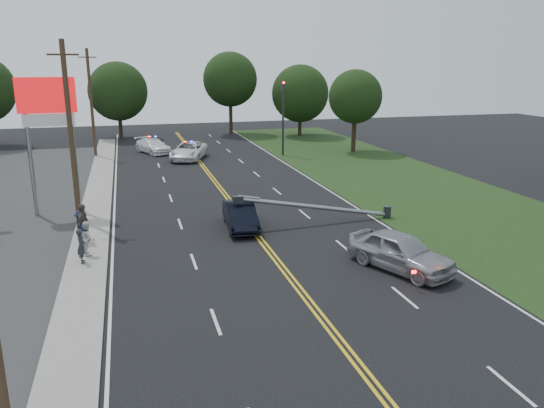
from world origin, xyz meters
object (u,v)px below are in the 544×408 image
object	(u,v)px
pylon_sign	(48,113)
traffic_signal	(283,112)
crashed_sedan	(240,215)
waiting_sedan	(400,251)
emergency_b	(153,146)
bystander_c	(81,226)
emergency_a	(189,151)
utility_pole_mid	(71,133)
bystander_b	(87,238)
bystander_d	(83,223)
fallen_streetlight	(324,207)
bystander_a	(81,246)
utility_pole_far	(91,103)

from	to	relation	value
pylon_sign	traffic_signal	bearing A→B (deg)	40.39
crashed_sedan	waiting_sedan	world-z (taller)	waiting_sedan
emergency_b	bystander_c	size ratio (longest dim) A/B	3.06
waiting_sedan	emergency_a	size ratio (longest dim) A/B	0.87
pylon_sign	utility_pole_mid	bearing A→B (deg)	-56.98
waiting_sedan	bystander_b	xyz separation A→B (m)	(-13.27, 5.34, 0.07)
bystander_d	fallen_streetlight	bearing A→B (deg)	-73.07
waiting_sedan	emergency_b	xyz separation A→B (m)	(-8.68, 34.03, -0.13)
traffic_signal	bystander_d	bearing A→B (deg)	-127.44
crashed_sedan	bystander_d	xyz separation A→B (m)	(-8.07, -0.49, 0.37)
pylon_sign	fallen_streetlight	distance (m)	16.66
traffic_signal	crashed_sedan	bearing A→B (deg)	-112.29
waiting_sedan	utility_pole_mid	bearing A→B (deg)	117.67
fallen_streetlight	emergency_a	xyz separation A→B (m)	(-4.95, 22.28, -0.13)
pylon_sign	crashed_sedan	world-z (taller)	pylon_sign
emergency_b	bystander_a	xyz separation A→B (m)	(-4.79, -29.73, 0.19)
fallen_streetlight	emergency_a	size ratio (longest dim) A/B	1.65
waiting_sedan	fallen_streetlight	bearing A→B (deg)	72.10
emergency_b	fallen_streetlight	bearing A→B (deg)	-96.08
emergency_a	bystander_a	distance (m)	26.51
fallen_streetlight	bystander_a	distance (m)	13.11
utility_pole_far	bystander_c	distance (m)	26.40
utility_pole_mid	pylon_sign	bearing A→B (deg)	123.02
traffic_signal	emergency_b	bearing A→B (deg)	158.81
fallen_streetlight	emergency_b	bearing A→B (deg)	106.61
waiting_sedan	traffic_signal	bearing A→B (deg)	59.92
utility_pole_far	bystander_b	bearing A→B (deg)	-88.29
traffic_signal	emergency_b	size ratio (longest dim) A/B	1.43
emergency_b	bystander_d	size ratio (longest dim) A/B	2.52
bystander_a	utility_pole_far	bearing A→B (deg)	-6.56
bystander_a	crashed_sedan	bearing A→B (deg)	-74.73
traffic_signal	bystander_a	bearing A→B (deg)	-123.94
waiting_sedan	bystander_b	world-z (taller)	bystander_b
traffic_signal	bystander_c	xyz separation A→B (m)	(-17.06, -22.06, -3.28)
crashed_sedan	emergency_b	xyz separation A→B (m)	(-3.19, 26.33, -0.01)
bystander_a	traffic_signal	bearing A→B (deg)	-41.77
fallen_streetlight	utility_pole_far	world-z (taller)	utility_pole_far
fallen_streetlight	utility_pole_mid	world-z (taller)	utility_pole_mid
emergency_a	bystander_a	xyz separation A→B (m)	(-7.79, -25.34, 0.11)
utility_pole_mid	bystander_d	world-z (taller)	utility_pole_mid
emergency_b	utility_pole_mid	bearing A→B (deg)	-126.15
crashed_sedan	bystander_d	size ratio (longest dim) A/B	2.25
fallen_streetlight	utility_pole_far	size ratio (longest dim) A/B	0.94
utility_pole_far	crashed_sedan	size ratio (longest dim) A/B	2.27
pylon_sign	bystander_b	distance (m)	9.73
utility_pole_mid	bystander_d	bearing A→B (deg)	-82.43
fallen_streetlight	crashed_sedan	size ratio (longest dim) A/B	2.13
emergency_a	utility_pole_mid	bearing A→B (deg)	-94.47
waiting_sedan	bystander_c	size ratio (longest dim) A/B	3.07
fallen_streetlight	emergency_b	size ratio (longest dim) A/B	1.90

